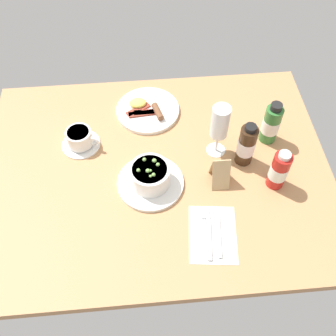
{
  "coord_description": "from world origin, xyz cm",
  "views": [
    {
      "loc": [
        -3.21,
        -73.54,
        101.86
      ],
      "look_at": [
        2.87,
        -5.65,
        7.91
      ],
      "focal_mm": 42.22,
      "sensor_mm": 36.0,
      "label": 1
    }
  ],
  "objects": [
    {
      "name": "cutlery_setting",
      "position": [
        14.0,
        -23.89,
        0.25
      ],
      "size": [
        15.37,
        19.57,
        0.9
      ],
      "color": "white",
      "rests_on": "ground_plane"
    },
    {
      "name": "breakfast_plate",
      "position": [
        -1.8,
        25.41,
        0.96
      ],
      "size": [
        22.27,
        22.27,
        3.7
      ],
      "color": "white",
      "rests_on": "ground_plane"
    },
    {
      "name": "coffee_cup",
      "position": [
        -24.49,
        12.21,
        3.06
      ],
      "size": [
        12.9,
        12.76,
        6.4
      ],
      "color": "white",
      "rests_on": "ground_plane"
    },
    {
      "name": "ground_plane",
      "position": [
        0.0,
        0.0,
        -1.5
      ],
      "size": [
        110.0,
        84.0,
        3.0
      ],
      "primitive_type": "cube",
      "color": "#B27F51"
    },
    {
      "name": "sauce_bottle_red",
      "position": [
        35.7,
        -8.6,
        6.77
      ],
      "size": [
        5.53,
        5.53,
        14.64
      ],
      "color": "#B21E19",
      "rests_on": "ground_plane"
    },
    {
      "name": "sauce_bottle_brown",
      "position": [
        27.78,
        1.16,
        7.48
      ],
      "size": [
        5.51,
        5.51,
        16.21
      ],
      "color": "#382314",
      "rests_on": "ground_plane"
    },
    {
      "name": "menu_card",
      "position": [
        18.65,
        -6.12,
        5.18
      ],
      "size": [
        5.37,
        7.29,
        10.48
      ],
      "color": "tan",
      "rests_on": "ground_plane"
    },
    {
      "name": "wine_glass",
      "position": [
        19.7,
        5.88,
        12.82
      ],
      "size": [
        6.28,
        6.28,
        19.38
      ],
      "color": "white",
      "rests_on": "ground_plane"
    },
    {
      "name": "porridge_bowl",
      "position": [
        -2.58,
        -5.52,
        3.69
      ],
      "size": [
        20.58,
        20.58,
        8.74
      ],
      "color": "white",
      "rests_on": "ground_plane"
    },
    {
      "name": "sauce_bottle_green",
      "position": [
        37.65,
        9.42,
        7.17
      ],
      "size": [
        5.7,
        5.7,
        15.88
      ],
      "color": "#337233",
      "rests_on": "ground_plane"
    }
  ]
}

